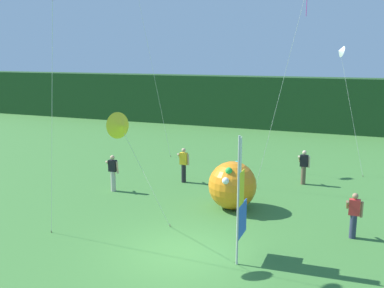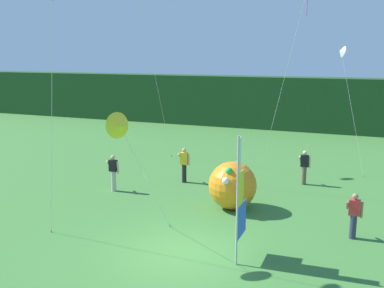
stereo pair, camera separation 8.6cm
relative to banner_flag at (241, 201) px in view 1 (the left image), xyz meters
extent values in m
plane|color=#3D7533|center=(-1.87, -0.21, -1.85)|extent=(120.00, 120.00, 0.00)
cube|color=#1E421E|center=(-1.87, 24.20, 0.27)|extent=(80.00, 2.40, 4.24)
cylinder|color=#B7B7BC|center=(0.00, -0.29, 0.08)|extent=(0.06, 0.06, 3.87)
cube|color=blue|center=(0.00, 0.22, -0.64)|extent=(0.02, 0.97, 1.03)
cube|color=yellow|center=(0.00, 0.04, 0.39)|extent=(0.02, 0.60, 1.03)
cube|color=white|center=(0.00, -0.15, 1.42)|extent=(0.02, 0.23, 1.03)
cylinder|color=#B7B2A3|center=(-7.11, 4.49, -1.39)|extent=(0.22, 0.22, 0.92)
cube|color=black|center=(-7.11, 4.49, -0.67)|extent=(0.36, 0.20, 0.52)
sphere|color=tan|center=(-7.11, 4.49, -0.29)|extent=(0.20, 0.20, 0.20)
cylinder|color=tan|center=(-7.34, 4.55, -0.64)|extent=(0.09, 0.48, 0.42)
cylinder|color=tan|center=(-6.88, 4.49, -0.74)|extent=(0.09, 0.14, 0.56)
cylinder|color=black|center=(-4.68, 6.93, -1.41)|extent=(0.22, 0.22, 0.89)
cube|color=yellow|center=(-4.68, 6.93, -0.68)|extent=(0.36, 0.20, 0.58)
sphere|color=tan|center=(-4.68, 6.93, -0.27)|extent=(0.20, 0.20, 0.20)
cylinder|color=tan|center=(-4.91, 6.99, -0.62)|extent=(0.09, 0.48, 0.42)
cylinder|color=tan|center=(-4.45, 6.93, -0.71)|extent=(0.09, 0.14, 0.56)
cylinder|color=brown|center=(0.73, 8.71, -1.42)|extent=(0.22, 0.22, 0.87)
cube|color=black|center=(0.73, 8.71, -0.71)|extent=(0.36, 0.20, 0.56)
sphere|color=beige|center=(0.73, 8.71, -0.31)|extent=(0.20, 0.20, 0.20)
cylinder|color=beige|center=(0.50, 8.77, -0.65)|extent=(0.09, 0.48, 0.42)
cylinder|color=beige|center=(0.96, 8.72, -0.75)|extent=(0.09, 0.14, 0.56)
cylinder|color=#2D334C|center=(3.12, 2.96, -1.44)|extent=(0.22, 0.22, 0.82)
cube|color=red|center=(3.12, 2.96, -0.76)|extent=(0.36, 0.20, 0.54)
sphere|color=#A37556|center=(3.12, 2.96, -0.38)|extent=(0.20, 0.20, 0.20)
cylinder|color=#A37556|center=(2.89, 3.02, -0.72)|extent=(0.09, 0.48, 0.42)
cylinder|color=#A37556|center=(3.35, 2.96, -0.82)|extent=(0.09, 0.14, 0.56)
sphere|color=orange|center=(-1.48, 4.26, -0.89)|extent=(1.92, 1.92, 1.92)
sphere|color=#23B2C6|center=(-1.49, 4.90, -0.17)|extent=(0.27, 0.27, 0.27)
sphere|color=green|center=(-1.46, 3.66, -0.14)|extent=(0.27, 0.27, 0.27)
sphere|color=white|center=(-1.50, 3.40, -0.47)|extent=(0.27, 0.27, 0.27)
cylinder|color=brown|center=(-3.02, 1.61, -1.81)|extent=(0.03, 0.03, 0.08)
cylinder|color=silver|center=(-3.18, 0.28, 0.18)|extent=(0.33, 2.68, 4.07)
cone|color=yellow|center=(-3.34, -1.06, 2.21)|extent=(0.64, 0.84, 0.79)
cylinder|color=brown|center=(3.38, 11.15, -1.81)|extent=(0.03, 0.03, 0.08)
cylinder|color=silver|center=(2.61, 11.65, 1.25)|extent=(1.56, 1.02, 6.22)
cone|color=white|center=(1.84, 12.15, 4.36)|extent=(0.55, 0.67, 0.62)
cylinder|color=brown|center=(-1.23, 7.25, -1.81)|extent=(0.03, 0.03, 0.08)
cylinder|color=silver|center=(-0.27, 7.19, 2.53)|extent=(1.93, 0.12, 8.77)
cylinder|color=#DB33A8|center=(0.68, 7.14, 6.09)|extent=(0.02, 0.02, 0.70)
cylinder|color=brown|center=(-6.63, -0.39, -1.81)|extent=(0.03, 0.03, 0.08)
cylinder|color=silver|center=(-5.99, -0.78, 2.11)|extent=(1.31, 0.80, 7.92)
cylinder|color=brown|center=(-7.47, 11.59, -1.81)|extent=(0.03, 0.03, 0.08)
cylinder|color=silver|center=(-8.18, 10.65, 3.77)|extent=(1.43, 1.90, 11.24)
camera|label=1|loc=(3.15, -11.92, 4.24)|focal=41.10mm
camera|label=2|loc=(3.23, -11.89, 4.24)|focal=41.10mm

